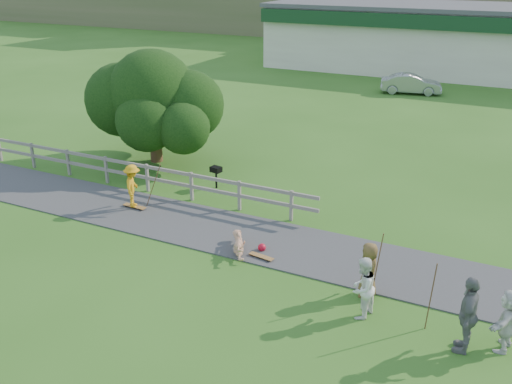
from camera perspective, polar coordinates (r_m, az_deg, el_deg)
ground at (r=17.83m, az=-6.68°, el=-5.64°), size 260.00×260.00×0.00m
path at (r=18.95m, az=-4.22°, el=-3.72°), size 34.00×3.00×0.04m
fence at (r=22.51m, az=-12.10°, el=2.06°), size 15.05×0.10×1.10m
strip_mall at (r=48.60m, az=21.31°, el=14.00°), size 32.50×10.75×5.10m
skater_rider at (r=20.62m, az=-12.20°, el=0.34°), size 0.99×1.16×1.56m
skater_fallen at (r=17.40m, az=-1.69°, el=-5.17°), size 1.53×1.11×0.57m
spectator_a at (r=14.42m, az=10.59°, el=-9.42°), size 0.77×0.90×1.62m
spectator_b at (r=13.83m, az=20.44°, el=-11.41°), size 0.48×1.12×1.90m
spectator_c at (r=15.30m, az=11.19°, el=-7.67°), size 0.57×0.80×1.54m
spectator_d at (r=14.30m, az=23.86°, el=-11.65°), size 0.73×1.48×1.53m
car_silver at (r=39.88m, az=15.24°, el=10.39°), size 4.15×2.27×1.30m
tree at (r=25.18m, az=-10.16°, el=7.26°), size 6.08×6.08×3.89m
bbq at (r=22.22m, az=-4.00°, el=1.47°), size 0.45×0.37×0.88m
longboard_rider at (r=20.90m, az=-12.04°, el=-1.52°), size 0.93×0.26×0.10m
longboard_fallen at (r=17.11m, az=0.53°, el=-6.58°), size 0.82×0.31×0.09m
helmet at (r=17.51m, az=0.59°, el=-5.57°), size 0.25×0.25×0.25m
pole_rider at (r=20.51m, az=-10.23°, el=0.84°), size 0.03×0.03×1.87m
pole_spec_left at (r=15.17m, az=12.03°, el=-7.22°), size 0.03×0.03×1.91m
pole_spec_right at (r=14.28m, az=17.09°, el=-9.99°), size 0.03×0.03×1.82m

